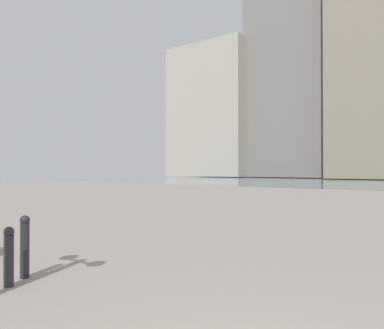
% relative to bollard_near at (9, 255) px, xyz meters
% --- Properties ---
extents(building_slab, '(11.90, 12.14, 38.00)m').
position_rel_bollard_near_xyz_m(building_slab, '(8.98, -62.02, 17.57)').
color(building_slab, gray).
rests_on(building_slab, ground).
extents(building_annex, '(14.57, 10.12, 35.34)m').
position_rel_bollard_near_xyz_m(building_annex, '(23.82, -64.87, 16.24)').
color(building_annex, gray).
rests_on(building_annex, ground).
extents(building_highrise, '(17.18, 12.37, 25.93)m').
position_rel_bollard_near_xyz_m(building_highrise, '(39.05, -63.45, 12.57)').
color(building_highrise, '#B2A899').
rests_on(building_highrise, ground).
extents(bollard_near, '(0.13, 0.13, 0.75)m').
position_rel_bollard_near_xyz_m(bollard_near, '(0.00, 0.00, 0.00)').
color(bollard_near, '#232328').
rests_on(bollard_near, ground).
extents(bollard_mid, '(0.13, 0.13, 0.85)m').
position_rel_bollard_near_xyz_m(bollard_mid, '(0.21, -0.33, 0.05)').
color(bollard_mid, '#232328').
rests_on(bollard_mid, ground).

